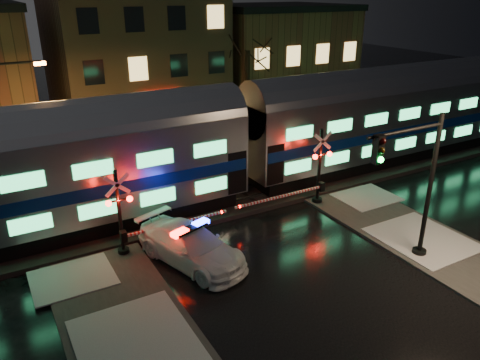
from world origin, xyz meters
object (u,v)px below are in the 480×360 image
at_px(police_car, 191,246).
at_px(crossing_signal_left, 130,221).
at_px(crossing_signal_right, 314,176).
at_px(streetlight, 7,129).
at_px(traffic_light, 414,190).

distance_m(police_car, crossing_signal_left, 2.73).
bearing_deg(crossing_signal_right, streetlight, 152.71).
height_order(police_car, streetlight, streetlight).
bearing_deg(traffic_light, streetlight, 145.77).
bearing_deg(police_car, crossing_signal_right, -4.78).
bearing_deg(crossing_signal_right, crossing_signal_left, -179.97).
xyz_separation_m(crossing_signal_right, crossing_signal_left, (-9.44, -0.01, -0.09)).
relative_size(police_car, crossing_signal_right, 0.98).
bearing_deg(streetlight, traffic_light, -44.82).
relative_size(police_car, streetlight, 0.75).
relative_size(crossing_signal_left, streetlight, 0.72).
bearing_deg(streetlight, police_car, -57.45).
bearing_deg(traffic_light, police_car, 160.63).
relative_size(crossing_signal_left, traffic_light, 0.88).
distance_m(crossing_signal_right, traffic_light, 6.30).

